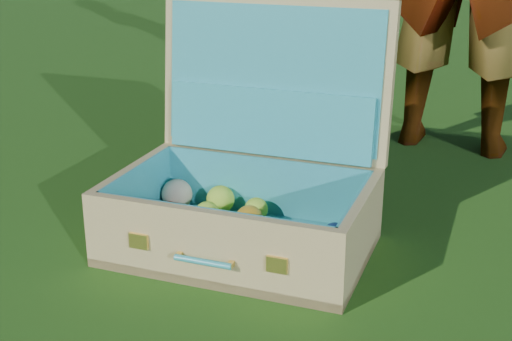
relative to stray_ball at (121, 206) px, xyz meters
name	(u,v)px	position (x,y,z in m)	size (l,w,h in m)	color
ground	(237,238)	(0.37, 0.03, -0.03)	(60.00, 60.00, 0.00)	#215114
stray_ball	(121,206)	(0.00, 0.00, 0.00)	(0.07, 0.07, 0.07)	#4469B2
suitcase	(250,176)	(0.40, 0.05, 0.15)	(0.71, 0.59, 0.63)	tan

